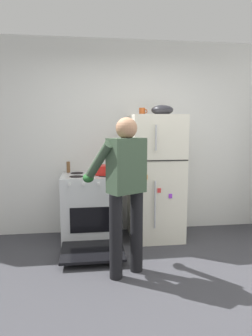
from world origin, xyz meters
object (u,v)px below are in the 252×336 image
red_pot (103,170)px  pepper_mill (68,167)px  refrigerator (155,177)px  mixing_bowl (162,110)px  coffee_mug (142,111)px  stove_range (91,208)px  person_cook (124,182)px

red_pot → pepper_mill: (-0.46, 0.25, 0.01)m
refrigerator → pepper_mill: (-1.17, 0.20, 0.13)m
refrigerator → mixing_bowl: mixing_bowl is taller
refrigerator → coffee_mug: coffee_mug is taller
mixing_bowl → stove_range: bearing=-178.9°
refrigerator → stove_range: refrigerator is taller
pepper_mill → coffee_mug: bearing=-8.6°
refrigerator → person_cook: size_ratio=1.04×
coffee_mug → mixing_bowl: mixing_bowl is taller
refrigerator → pepper_mill: refrigerator is taller
coffee_mug → mixing_bowl: 0.26m
refrigerator → person_cook: bearing=-119.2°
coffee_mug → pepper_mill: bearing=171.4°
refrigerator → red_pot: bearing=-176.0°
refrigerator → pepper_mill: size_ratio=11.26×
refrigerator → stove_range: 0.96m
red_pot → pepper_mill: size_ratio=2.24×
red_pot → person_cook: bearing=-80.3°
stove_range → coffee_mug: bearing=5.6°
pepper_mill → refrigerator: bearing=-9.7°
person_cook → red_pot: person_cook is taller
refrigerator → red_pot: 0.72m
mixing_bowl → pepper_mill: bearing=170.9°
coffee_mug → pepper_mill: 1.25m
red_pot → mixing_bowl: mixing_bowl is taller
pepper_mill → mixing_bowl: mixing_bowl is taller
refrigerator → coffee_mug: bearing=164.2°
pepper_mill → mixing_bowl: (1.25, -0.20, 0.76)m
coffee_mug → refrigerator: bearing=-15.8°
pepper_mill → mixing_bowl: 1.48m
stove_range → pepper_mill: bearing=144.0°
coffee_mug → pepper_mill: size_ratio=0.76×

